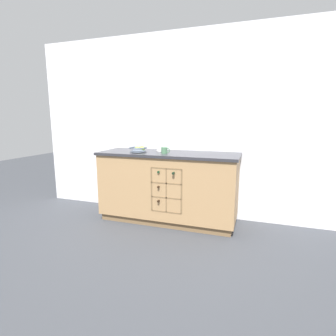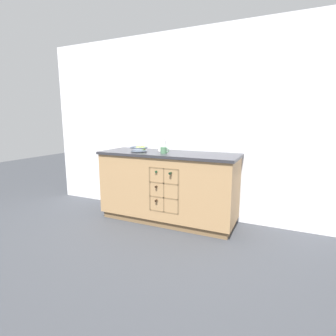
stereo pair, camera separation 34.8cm
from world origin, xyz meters
name	(u,v)px [view 1 (the left image)]	position (x,y,z in m)	size (l,w,h in m)	color
ground_plane	(168,220)	(0.00, 0.00, 0.00)	(14.00, 14.00, 0.00)	#383A3F
back_wall	(176,126)	(0.00, 0.37, 1.27)	(4.40, 0.06, 2.55)	white
kitchen_island	(168,187)	(0.00, 0.00, 0.48)	(1.85, 0.67, 0.94)	brown
fruit_bowl	(138,149)	(-0.38, -0.09, 0.98)	(0.24, 0.24, 0.09)	#4C5666
white_pitcher	(161,145)	(-0.14, 0.11, 1.03)	(0.18, 0.12, 0.18)	white
ceramic_mug	(165,150)	(-0.01, -0.10, 0.98)	(0.11, 0.08, 0.08)	#4C7A56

